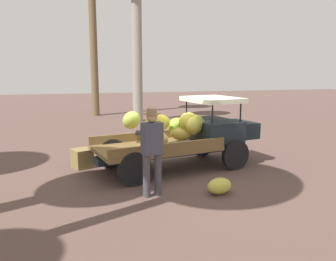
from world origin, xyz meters
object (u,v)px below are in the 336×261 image
at_px(loose_banana_bunch, 219,186).
at_px(truck, 189,134).
at_px(farmer, 152,147).
at_px(wooden_crate, 82,158).

bearing_deg(loose_banana_bunch, truck, 88.91).
relative_size(farmer, loose_banana_bunch, 3.05).
xyz_separation_m(farmer, loose_banana_bunch, (1.39, -0.25, -0.87)).
distance_m(wooden_crate, loose_banana_bunch, 3.87).
distance_m(truck, wooden_crate, 2.91).
height_order(farmer, loose_banana_bunch, farmer).
xyz_separation_m(farmer, wooden_crate, (-1.33, 2.50, -0.78)).
bearing_deg(wooden_crate, farmer, -61.98).
distance_m(farmer, wooden_crate, 2.94).
xyz_separation_m(truck, loose_banana_bunch, (-0.04, -2.10, -0.73)).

